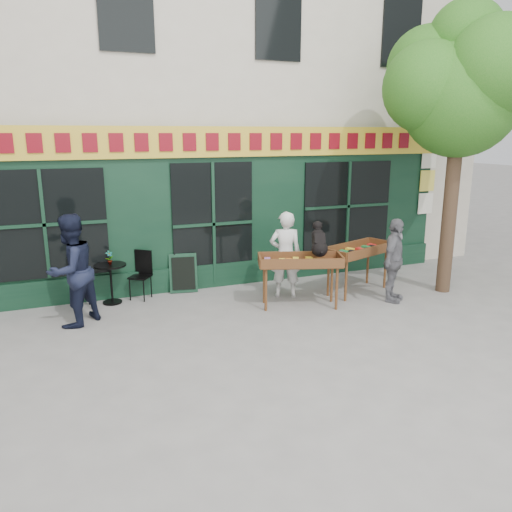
{
  "coord_description": "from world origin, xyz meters",
  "views": [
    {
      "loc": [
        -2.94,
        -7.41,
        3.17
      ],
      "look_at": [
        0.22,
        0.5,
        1.06
      ],
      "focal_mm": 35.0,
      "sensor_mm": 36.0,
      "label": 1
    }
  ],
  "objects_px": {
    "dog": "(319,238)",
    "woman": "(285,255)",
    "man_right": "(394,261)",
    "man_left": "(71,271)",
    "bistro_table": "(111,276)",
    "book_cart_center": "(300,264)",
    "book_cart_right": "(359,253)"
  },
  "relations": [
    {
      "from": "dog",
      "to": "man_right",
      "type": "bearing_deg",
      "value": 5.28
    },
    {
      "from": "dog",
      "to": "woman",
      "type": "distance_m",
      "value": 0.9
    },
    {
      "from": "woman",
      "to": "man_left",
      "type": "distance_m",
      "value": 3.95
    },
    {
      "from": "woman",
      "to": "book_cart_right",
      "type": "xyz_separation_m",
      "value": [
        1.49,
        -0.29,
        -0.03
      ]
    },
    {
      "from": "woman",
      "to": "bistro_table",
      "type": "height_order",
      "value": "woman"
    },
    {
      "from": "dog",
      "to": "woman",
      "type": "height_order",
      "value": "woman"
    },
    {
      "from": "man_left",
      "to": "bistro_table",
      "type": "bearing_deg",
      "value": -169.78
    },
    {
      "from": "dog",
      "to": "bistro_table",
      "type": "height_order",
      "value": "dog"
    },
    {
      "from": "book_cart_right",
      "to": "woman",
      "type": "bearing_deg",
      "value": 149.05
    },
    {
      "from": "woman",
      "to": "man_right",
      "type": "bearing_deg",
      "value": 168.48
    },
    {
      "from": "book_cart_center",
      "to": "bistro_table",
      "type": "relative_size",
      "value": 2.13
    },
    {
      "from": "dog",
      "to": "man_right",
      "type": "distance_m",
      "value": 1.56
    },
    {
      "from": "book_cart_right",
      "to": "bistro_table",
      "type": "bearing_deg",
      "value": 146.82
    },
    {
      "from": "book_cart_right",
      "to": "man_right",
      "type": "bearing_deg",
      "value": -88.02
    },
    {
      "from": "man_right",
      "to": "man_left",
      "type": "height_order",
      "value": "man_left"
    },
    {
      "from": "man_right",
      "to": "bistro_table",
      "type": "distance_m",
      "value": 5.39
    },
    {
      "from": "man_left",
      "to": "dog",
      "type": "bearing_deg",
      "value": 129.72
    },
    {
      "from": "book_cart_center",
      "to": "dog",
      "type": "xyz_separation_m",
      "value": [
        0.35,
        -0.05,
        0.47
      ]
    },
    {
      "from": "dog",
      "to": "man_right",
      "type": "relative_size",
      "value": 0.37
    },
    {
      "from": "book_cart_center",
      "to": "woman",
      "type": "relative_size",
      "value": 0.95
    },
    {
      "from": "man_right",
      "to": "man_left",
      "type": "xyz_separation_m",
      "value": [
        -5.74,
        0.98,
        0.14
      ]
    },
    {
      "from": "dog",
      "to": "bistro_table",
      "type": "xyz_separation_m",
      "value": [
        -3.6,
        1.53,
        -0.75
      ]
    },
    {
      "from": "bistro_table",
      "to": "man_left",
      "type": "height_order",
      "value": "man_left"
    },
    {
      "from": "book_cart_center",
      "to": "man_left",
      "type": "bearing_deg",
      "value": -169.72
    },
    {
      "from": "man_right",
      "to": "bistro_table",
      "type": "height_order",
      "value": "man_right"
    },
    {
      "from": "book_cart_right",
      "to": "man_left",
      "type": "relative_size",
      "value": 0.85
    },
    {
      "from": "woman",
      "to": "man_right",
      "type": "xyz_separation_m",
      "value": [
        1.79,
        -1.04,
        -0.04
      ]
    },
    {
      "from": "man_right",
      "to": "bistro_table",
      "type": "bearing_deg",
      "value": 119.76
    },
    {
      "from": "dog",
      "to": "bistro_table",
      "type": "distance_m",
      "value": 3.98
    },
    {
      "from": "book_cart_center",
      "to": "dog",
      "type": "height_order",
      "value": "dog"
    },
    {
      "from": "book_cart_right",
      "to": "bistro_table",
      "type": "distance_m",
      "value": 4.88
    },
    {
      "from": "dog",
      "to": "woman",
      "type": "bearing_deg",
      "value": 135.24
    }
  ]
}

